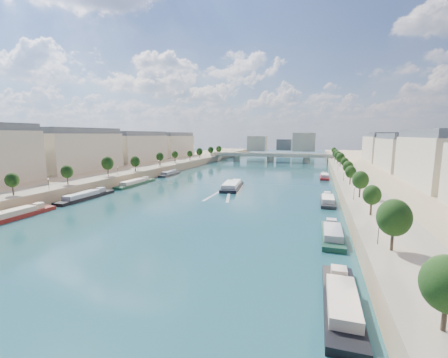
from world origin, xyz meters
The scene contains 17 objects.
ground centered at (0.00, 100.00, 0.00)m, with size 700.00×700.00×0.00m, color #0B2B31.
quay_left centered at (-72.00, 100.00, 2.50)m, with size 44.00×520.00×5.00m, color #9E8460.
quay_right centered at (72.00, 100.00, 2.50)m, with size 44.00×520.00×5.00m, color #9E8460.
pave_left centered at (-57.00, 100.00, 5.05)m, with size 14.00×520.00×0.10m, color gray.
pave_right centered at (57.00, 100.00, 5.05)m, with size 14.00×520.00×0.10m, color gray.
trees_left centered at (-55.00, 102.00, 10.48)m, with size 4.80×268.80×8.26m.
trees_right centered at (55.00, 110.00, 10.48)m, with size 4.80×268.80×8.26m.
lamps_left centered at (-52.50, 90.00, 7.78)m, with size 0.36×200.36×4.28m.
lamps_right centered at (52.50, 105.00, 7.78)m, with size 0.36×200.36×4.28m.
buildings_left centered at (-85.00, 112.00, 16.45)m, with size 16.00×226.00×23.20m.
buildings_right centered at (85.00, 112.00, 16.45)m, with size 16.00×226.00×23.20m.
skyline centered at (3.19, 319.52, 14.66)m, with size 79.00×42.00×22.00m.
bridge centered at (0.00, 220.19, 5.08)m, with size 112.00×12.00×8.15m.
tour_barge centered at (3.38, 79.60, 0.99)m, with size 10.99×27.55×3.71m.
wake centered at (3.38, 62.97, 0.02)m, with size 10.85×26.01×0.04m.
moored_barges_left centered at (-45.50, 43.57, 0.84)m, with size 5.00×153.46×3.60m.
moored_barges_right centered at (45.50, 46.38, 0.84)m, with size 5.00×156.75×3.60m.
Camera 1 is at (41.19, -53.91, 25.24)m, focal length 24.00 mm.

